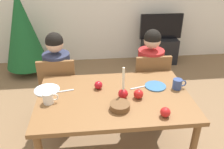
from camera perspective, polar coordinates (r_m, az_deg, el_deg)
dining_table at (r=2.19m, az=0.55°, el=-7.14°), size 1.40×0.90×0.75m
chair_left at (r=2.80m, az=-12.74°, el=-3.20°), size 0.40×0.40×0.90m
chair_right at (r=2.87m, az=9.16°, el=-2.08°), size 0.40×0.40×0.90m
person_left_child at (r=2.80m, az=-12.80°, el=-1.85°), size 0.30×0.30×1.17m
person_right_child at (r=2.87m, az=9.09°, el=-0.76°), size 0.30×0.30×1.17m
tv_stand at (r=4.62m, az=11.40°, el=5.83°), size 0.64×0.40×0.48m
tv at (r=4.47m, az=11.97°, el=11.43°), size 0.79×0.05×0.46m
christmas_tree at (r=4.19m, az=-21.10°, el=10.13°), size 0.71×0.71×1.50m
candle_centerpiece at (r=2.09m, az=2.74°, el=-4.30°), size 0.09×0.09×0.31m
plate_left at (r=2.31m, az=-15.64°, el=-3.66°), size 0.24×0.24×0.01m
plate_right at (r=2.33m, az=10.58°, el=-2.80°), size 0.21×0.21×0.01m
mug_left at (r=2.10m, az=-15.30°, el=-5.55°), size 0.14×0.09×0.10m
mug_right at (r=2.32m, az=15.77°, el=-2.24°), size 0.13×0.09×0.10m
fork_left at (r=2.26m, az=-11.58°, el=-3.99°), size 0.18×0.05×0.01m
fork_right at (r=2.28m, az=6.59°, el=-3.18°), size 0.18×0.06×0.01m
bowl_walnuts at (r=1.97m, az=1.93°, el=-7.78°), size 0.17×0.17×0.05m
apple_near_candle at (r=2.24m, az=-3.35°, el=-2.60°), size 0.08×0.08×0.08m
apple_by_left_plate at (r=2.11m, az=6.49°, el=-4.76°), size 0.09×0.09×0.09m
apple_by_right_mug at (r=1.92m, az=12.93°, el=-8.98°), size 0.08×0.08×0.08m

